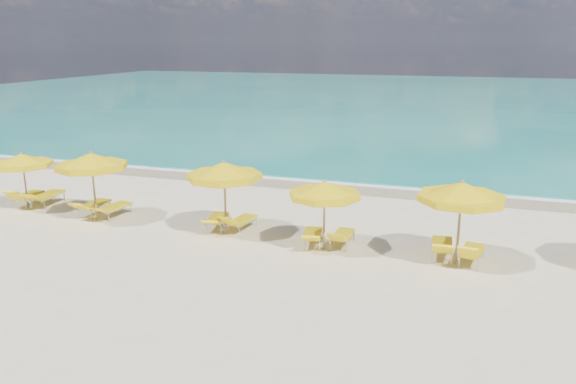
% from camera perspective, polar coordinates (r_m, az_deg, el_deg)
% --- Properties ---
extents(ground_plane, '(120.00, 120.00, 0.00)m').
position_cam_1_polar(ground_plane, '(18.55, -1.46, -4.74)').
color(ground_plane, beige).
extents(ocean, '(120.00, 80.00, 0.30)m').
position_cam_1_polar(ocean, '(64.98, 13.17, 9.22)').
color(ocean, '#15786B').
rests_on(ocean, ground).
extents(wet_sand_band, '(120.00, 2.60, 0.01)m').
position_cam_1_polar(wet_sand_band, '(25.33, 4.20, 0.70)').
color(wet_sand_band, tan).
rests_on(wet_sand_band, ground).
extents(foam_line, '(120.00, 1.20, 0.03)m').
position_cam_1_polar(foam_line, '(26.08, 4.63, 1.12)').
color(foam_line, white).
rests_on(foam_line, ground).
extents(whitecap_near, '(14.00, 0.36, 0.05)m').
position_cam_1_polar(whitecap_near, '(36.03, -1.32, 5.09)').
color(whitecap_near, white).
rests_on(whitecap_near, ground).
extents(whitecap_far, '(18.00, 0.30, 0.05)m').
position_cam_1_polar(whitecap_far, '(40.95, 21.08, 5.30)').
color(whitecap_far, white).
rests_on(whitecap_far, ground).
extents(umbrella_1, '(2.25, 2.25, 2.23)m').
position_cam_1_polar(umbrella_1, '(23.57, -25.38, 2.90)').
color(umbrella_1, '#A07D50').
rests_on(umbrella_1, ground).
extents(umbrella_2, '(2.63, 2.63, 2.54)m').
position_cam_1_polar(umbrella_2, '(21.01, -19.34, 2.93)').
color(umbrella_2, '#A07D50').
rests_on(umbrella_2, ground).
extents(umbrella_3, '(3.17, 3.17, 2.54)m').
position_cam_1_polar(umbrella_3, '(18.48, -6.50, 2.10)').
color(umbrella_3, '#A07D50').
rests_on(umbrella_3, ground).
extents(umbrella_4, '(2.24, 2.24, 2.25)m').
position_cam_1_polar(umbrella_4, '(17.02, 3.74, 0.17)').
color(umbrella_4, '#A07D50').
rests_on(umbrella_4, ground).
extents(umbrella_5, '(3.09, 3.09, 2.53)m').
position_cam_1_polar(umbrella_5, '(16.56, 17.23, -0.07)').
color(umbrella_5, '#A07D50').
rests_on(umbrella_5, ground).
extents(lounger_1_left, '(0.89, 1.85, 0.86)m').
position_cam_1_polar(lounger_1_left, '(24.46, -24.92, -0.69)').
color(lounger_1_left, '#A5A8AD').
rests_on(lounger_1_left, ground).
extents(lounger_1_right, '(0.84, 2.06, 0.79)m').
position_cam_1_polar(lounger_1_right, '(24.08, -23.27, -0.70)').
color(lounger_1_right, '#A5A8AD').
rests_on(lounger_1_right, ground).
extents(lounger_2_left, '(0.65, 1.85, 0.75)m').
position_cam_1_polar(lounger_2_left, '(22.24, -19.13, -1.59)').
color(lounger_2_left, '#A5A8AD').
rests_on(lounger_2_left, ground).
extents(lounger_2_right, '(0.81, 1.90, 0.68)m').
position_cam_1_polar(lounger_2_right, '(21.68, -17.31, -1.87)').
color(lounger_2_right, '#A5A8AD').
rests_on(lounger_2_right, ground).
extents(lounger_3_left, '(0.93, 1.87, 0.66)m').
position_cam_1_polar(lounger_3_left, '(19.58, -7.22, -3.13)').
color(lounger_3_left, '#A5A8AD').
rests_on(lounger_3_left, ground).
extents(lounger_3_right, '(0.80, 1.75, 0.77)m').
position_cam_1_polar(lounger_3_right, '(19.31, -4.78, -3.31)').
color(lounger_3_right, '#A5A8AD').
rests_on(lounger_3_right, ground).
extents(lounger_4_left, '(0.91, 1.82, 0.69)m').
position_cam_1_polar(lounger_4_left, '(17.90, 2.51, -4.79)').
color(lounger_4_left, '#A5A8AD').
rests_on(lounger_4_left, ground).
extents(lounger_4_right, '(0.59, 1.69, 0.74)m').
position_cam_1_polar(lounger_4_right, '(17.91, 5.53, -4.84)').
color(lounger_4_right, '#A5A8AD').
rests_on(lounger_4_right, ground).
extents(lounger_5_left, '(0.72, 1.87, 0.81)m').
position_cam_1_polar(lounger_5_left, '(17.53, 15.35, -5.73)').
color(lounger_5_left, '#A5A8AD').
rests_on(lounger_5_left, ground).
extents(lounger_5_right, '(0.80, 1.75, 0.84)m').
position_cam_1_polar(lounger_5_right, '(17.34, 18.14, -6.21)').
color(lounger_5_right, '#A5A8AD').
rests_on(lounger_5_right, ground).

